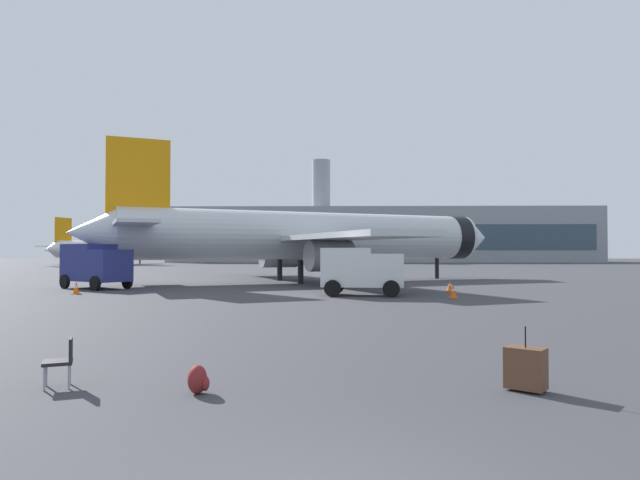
# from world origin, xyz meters

# --- Properties ---
(airplane_at_gate) EXTENTS (33.84, 31.10, 10.50)m
(airplane_at_gate) POSITION_xyz_m (-1.76, 39.72, 3.66)
(airplane_at_gate) COLOR silver
(airplane_at_gate) RESTS_ON ground
(airplane_taxiing) EXTENTS (24.68, 27.00, 8.14)m
(airplane_taxiing) POSITION_xyz_m (-41.75, 96.62, 2.84)
(airplane_taxiing) COLOR white
(airplane_taxiing) RESTS_ON ground
(service_truck) EXTENTS (5.21, 4.49, 2.90)m
(service_truck) POSITION_xyz_m (-15.37, 30.72, 1.61)
(service_truck) COLOR navy
(service_truck) RESTS_ON ground
(cargo_van) EXTENTS (4.57, 2.68, 2.60)m
(cargo_van) POSITION_xyz_m (1.60, 25.32, 1.45)
(cargo_van) COLOR white
(cargo_van) RESTS_ON ground
(safety_cone_near) EXTENTS (0.44, 0.44, 0.64)m
(safety_cone_near) POSITION_xyz_m (5.25, 39.60, 0.32)
(safety_cone_near) COLOR #F2590C
(safety_cone_near) RESTS_ON ground
(safety_cone_mid) EXTENTS (0.44, 0.44, 0.59)m
(safety_cone_mid) POSITION_xyz_m (7.15, 28.84, 0.29)
(safety_cone_mid) COLOR #F2590C
(safety_cone_mid) RESTS_ON ground
(safety_cone_far) EXTENTS (0.44, 0.44, 0.73)m
(safety_cone_far) POSITION_xyz_m (-14.44, 26.04, 0.36)
(safety_cone_far) COLOR #F2590C
(safety_cone_far) RESTS_ON ground
(safety_cone_outer) EXTENTS (0.44, 0.44, 0.72)m
(safety_cone_outer) POSITION_xyz_m (6.27, 23.86, 0.35)
(safety_cone_outer) COLOR #F2590C
(safety_cone_outer) RESTS_ON ground
(rolling_suitcase) EXTENTS (0.75, 0.71, 1.10)m
(rolling_suitcase) POSITION_xyz_m (3.33, 4.64, 0.39)
(rolling_suitcase) COLOR brown
(rolling_suitcase) RESTS_ON ground
(traveller_backpack) EXTENTS (0.36, 0.40, 0.48)m
(traveller_backpack) POSITION_xyz_m (-2.22, 4.33, 0.23)
(traveller_backpack) COLOR maroon
(traveller_backpack) RESTS_ON ground
(gate_chair) EXTENTS (0.63, 0.63, 0.86)m
(gate_chair) POSITION_xyz_m (-4.72, 4.73, 0.50)
(gate_chair) COLOR black
(gate_chair) RESTS_ON ground
(terminal_building) EXTENTS (98.68, 20.28, 24.68)m
(terminal_building) POSITION_xyz_m (11.46, 129.05, 6.45)
(terminal_building) COLOR gray
(terminal_building) RESTS_ON ground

